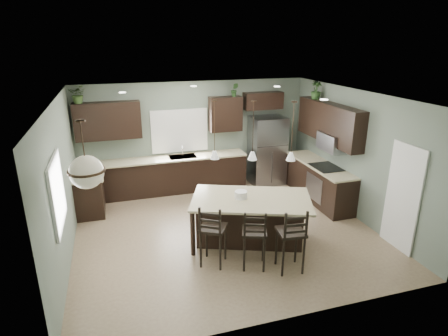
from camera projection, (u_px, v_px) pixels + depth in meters
ground at (225, 231)px, 7.86m from camera, size 6.00×6.00×0.00m
pantry_door at (403, 198)px, 6.94m from camera, size 0.04×0.82×2.04m
window_back at (180, 131)px, 9.71m from camera, size 1.35×0.02×1.00m
window_left at (57, 193)px, 5.81m from camera, size 0.02×1.10×1.00m
left_return_cabs at (90, 195)px, 8.51m from camera, size 0.60×0.90×0.90m
left_return_countertop at (88, 176)px, 8.36m from camera, size 0.66×0.96×0.04m
back_lower_cabs at (166, 176)px, 9.69m from camera, size 4.20×0.60×0.90m
back_countertop at (165, 159)px, 9.52m from camera, size 4.20×0.66×0.04m
sink_inset at (183, 157)px, 9.64m from camera, size 0.70×0.45×0.01m
faucet at (183, 152)px, 9.56m from camera, size 0.02×0.02×0.28m
back_upper_left at (108, 121)px, 8.96m from camera, size 1.55×0.34×0.90m
back_upper_right at (225, 114)px, 9.77m from camera, size 0.85×0.34×0.90m
fridge_header at (263, 101)px, 9.96m from camera, size 1.05×0.34×0.45m
right_lower_cabs at (319, 182)px, 9.24m from camera, size 0.60×2.35×0.90m
right_countertop at (320, 165)px, 9.08m from camera, size 0.66×2.35×0.04m
cooktop at (326, 167)px, 8.82m from camera, size 0.58×0.75×0.02m
wall_oven_front at (314, 188)px, 8.91m from camera, size 0.01×0.72×0.60m
right_upper_cabs at (329, 122)px, 8.78m from camera, size 0.34×2.35×0.90m
microwave at (332, 142)px, 8.65m from camera, size 0.40×0.75×0.40m
refrigerator at (267, 151)px, 10.19m from camera, size 0.90×0.74×1.85m
kitchen_island at (251, 220)px, 7.30m from camera, size 2.56×2.01×0.92m
serving_dish at (241, 195)px, 7.14m from camera, size 0.24×0.24×0.14m
bar_stool_left at (213, 234)px, 6.53m from camera, size 0.60×0.60×1.17m
bar_stool_center at (254, 238)px, 6.45m from camera, size 0.54×0.54×1.13m
bar_stool_right at (290, 239)px, 6.35m from camera, size 0.49×0.49×1.19m
pendant_left at (214, 130)px, 6.76m from camera, size 0.17×0.17×1.10m
pendant_center at (253, 131)px, 6.72m from camera, size 0.17×0.17×1.10m
pendant_right at (292, 131)px, 6.67m from camera, size 0.17×0.17×1.10m
chandelier at (84, 155)px, 5.15m from camera, size 0.52×0.52×0.99m
plant_back_left at (78, 94)px, 8.55m from camera, size 0.44×0.40×0.43m
plant_back_right at (235, 90)px, 9.60m from camera, size 0.23×0.21×0.34m
plant_right_wall at (316, 90)px, 9.15m from camera, size 0.28×0.28×0.44m
room_shell at (225, 153)px, 7.30m from camera, size 6.00×6.00×6.00m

